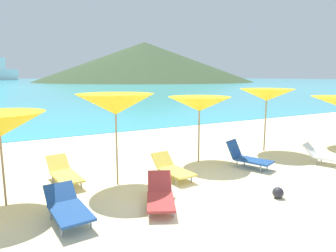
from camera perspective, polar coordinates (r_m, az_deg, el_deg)
name	(u,v)px	position (r m, az deg, el deg)	size (l,w,h in m)	color
ground_plane	(100,136)	(15.59, -12.71, -1.85)	(50.00, 100.00, 0.30)	beige
ocean_water	(7,81)	(234.49, -28.23, 7.59)	(650.00, 440.00, 0.02)	#38B7CC
headland_hill	(145,62)	(166.69, -4.44, 12.00)	(115.42, 115.42, 21.10)	#384C2D
umbrella_2	(115,104)	(7.76, -9.95, 4.09)	(2.15, 2.15, 2.39)	#9E7F59
umbrella_3	(199,104)	(9.89, 5.98, 4.17)	(2.10, 2.10, 2.17)	#9E7F59
umbrella_4	(267,95)	(11.83, 18.23, 5.63)	(2.16, 2.16, 2.37)	#9E7F59
lounge_chair_0	(327,156)	(11.03, 28.00, -5.04)	(1.10, 1.63, 0.62)	white
lounge_chair_1	(172,168)	(8.49, 0.78, -8.01)	(0.71, 1.50, 0.61)	#D8BF4C
lounge_chair_3	(247,157)	(9.77, 14.75, -5.66)	(1.02, 1.50, 0.80)	#1E478C
lounge_chair_4	(67,207)	(6.41, -18.54, -14.32)	(0.74, 1.53, 0.58)	#1E478C
lounge_chair_5	(160,194)	(6.75, -1.48, -12.86)	(1.14, 1.56, 0.60)	#A53333
lounge_chair_6	(64,172)	(8.58, -19.16, -8.32)	(0.72, 1.72, 0.61)	#D8BF4C
beach_ball	(278,193)	(7.66, 20.16, -11.80)	(0.26, 0.26, 0.26)	#26262D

